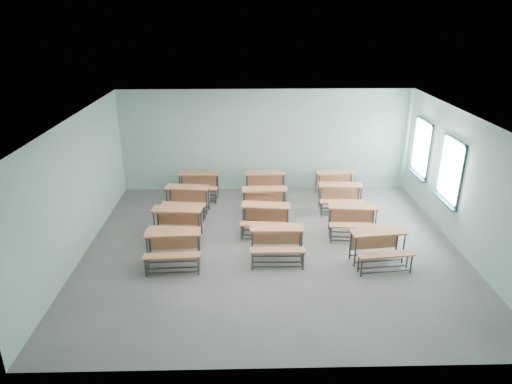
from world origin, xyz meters
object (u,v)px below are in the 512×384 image
(desk_unit_r0c2, at_px, (379,243))
(desk_unit_r3c2, at_px, (337,180))
(desk_unit_r1c0, at_px, (177,220))
(desk_unit_r3c0, at_px, (198,182))
(desk_unit_r2c2, at_px, (341,194))
(desk_unit_r1c2, at_px, (353,217))
(desk_unit_r0c0, at_px, (173,244))
(desk_unit_r2c0, at_px, (187,196))
(desk_unit_r3c1, at_px, (266,181))
(desk_unit_r2c1, at_px, (265,198))
(desk_unit_r1c1, at_px, (265,215))
(desk_unit_r0c1, at_px, (277,239))

(desk_unit_r0c2, xyz_separation_m, desk_unit_r3c2, (-0.19, 4.07, 0.00))
(desk_unit_r1c0, xyz_separation_m, desk_unit_r3c0, (0.29, 2.70, 0.00))
(desk_unit_r2c2, bearing_deg, desk_unit_r1c2, -86.72)
(desk_unit_r0c0, xyz_separation_m, desk_unit_r3c2, (4.44, 3.99, 0.00))
(desk_unit_r1c2, distance_m, desk_unit_r2c0, 4.61)
(desk_unit_r2c0, distance_m, desk_unit_r3c0, 1.20)
(desk_unit_r2c2, xyz_separation_m, desk_unit_r3c2, (0.09, 1.10, 0.00))
(desk_unit_r3c1, bearing_deg, desk_unit_r0c0, -121.21)
(desk_unit_r0c0, bearing_deg, desk_unit_r2c1, 47.42)
(desk_unit_r1c1, relative_size, desk_unit_r3c2, 1.01)
(desk_unit_r2c2, height_order, desk_unit_r3c0, same)
(desk_unit_r1c2, xyz_separation_m, desk_unit_r2c0, (-4.38, 1.45, 0.00))
(desk_unit_r1c2, relative_size, desk_unit_r2c2, 1.03)
(desk_unit_r2c2, xyz_separation_m, desk_unit_r3c0, (-4.15, 1.10, 0.00))
(desk_unit_r0c2, bearing_deg, desk_unit_r2c1, 125.70)
(desk_unit_r3c2, bearing_deg, desk_unit_r0c1, -125.30)
(desk_unit_r2c0, height_order, desk_unit_r2c1, same)
(desk_unit_r1c2, bearing_deg, desk_unit_r2c1, 156.07)
(desk_unit_r3c2, bearing_deg, desk_unit_r1c1, -139.09)
(desk_unit_r1c1, distance_m, desk_unit_r2c2, 2.61)
(desk_unit_r1c0, distance_m, desk_unit_r1c1, 2.25)
(desk_unit_r0c1, distance_m, desk_unit_r1c1, 1.32)
(desk_unit_r1c1, bearing_deg, desk_unit_r1c0, -167.82)
(desk_unit_r0c1, height_order, desk_unit_r2c0, same)
(desk_unit_r1c0, relative_size, desk_unit_r2c2, 1.02)
(desk_unit_r2c2, bearing_deg, desk_unit_r0c2, -81.59)
(desk_unit_r1c2, xyz_separation_m, desk_unit_r2c2, (-0.01, 1.53, 0.00))
(desk_unit_r0c2, bearing_deg, desk_unit_r3c0, 130.75)
(desk_unit_r0c2, relative_size, desk_unit_r2c2, 1.04)
(desk_unit_r0c2, xyz_separation_m, desk_unit_r1c2, (-0.28, 1.43, 0.00))
(desk_unit_r0c0, bearing_deg, desk_unit_r1c2, 14.21)
(desk_unit_r0c2, bearing_deg, desk_unit_r3c1, 113.60)
(desk_unit_r1c2, bearing_deg, desk_unit_r0c1, -143.84)
(desk_unit_r1c0, bearing_deg, desk_unit_r1c1, 10.34)
(desk_unit_r0c0, height_order, desk_unit_r2c1, same)
(desk_unit_r0c0, relative_size, desk_unit_r3c2, 0.97)
(desk_unit_r1c2, height_order, desk_unit_r3c1, same)
(desk_unit_r2c0, xyz_separation_m, desk_unit_r2c2, (4.37, 0.08, 0.00))
(desk_unit_r0c2, relative_size, desk_unit_r1c1, 1.00)
(desk_unit_r2c0, bearing_deg, desk_unit_r0c2, -24.50)
(desk_unit_r0c0, relative_size, desk_unit_r1c0, 0.98)
(desk_unit_r1c0, bearing_deg, desk_unit_r3c0, 89.06)
(desk_unit_r2c0, relative_size, desk_unit_r3c1, 1.06)
(desk_unit_r0c2, bearing_deg, desk_unit_r3c2, 85.95)
(desk_unit_r0c1, height_order, desk_unit_r3c2, same)
(desk_unit_r0c2, xyz_separation_m, desk_unit_r2c0, (-4.65, 2.89, 0.00))
(desk_unit_r2c0, height_order, desk_unit_r2c2, same)
(desk_unit_r2c0, bearing_deg, desk_unit_r2c2, 8.36)
(desk_unit_r2c1, bearing_deg, desk_unit_r0c1, -88.58)
(desk_unit_r0c2, bearing_deg, desk_unit_r0c0, 172.31)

